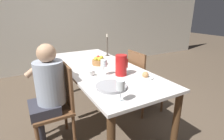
% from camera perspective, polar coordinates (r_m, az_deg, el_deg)
% --- Properties ---
extents(ground_plane, '(20.00, 20.00, 0.00)m').
position_cam_1_polar(ground_plane, '(2.63, -3.39, -15.24)').
color(ground_plane, brown).
extents(wall_back, '(10.00, 0.06, 2.60)m').
position_cam_1_polar(wall_back, '(4.62, -18.09, 15.83)').
color(wall_back, beige).
rests_on(wall_back, ground_plane).
extents(dining_table, '(0.87, 2.07, 0.77)m').
position_cam_1_polar(dining_table, '(2.32, -3.71, -1.27)').
color(dining_table, silver).
rests_on(dining_table, ground_plane).
extents(chair_person_side, '(0.42, 0.42, 0.94)m').
position_cam_1_polar(chair_person_side, '(2.07, -17.22, -10.47)').
color(chair_person_side, brown).
rests_on(chair_person_side, ground_plane).
extents(chair_opposite, '(0.42, 0.42, 0.94)m').
position_cam_1_polar(chair_opposite, '(2.62, 9.73, -3.53)').
color(chair_opposite, brown).
rests_on(chair_opposite, ground_plane).
extents(person_seated, '(0.39, 0.41, 1.17)m').
position_cam_1_polar(person_seated, '(1.97, -20.36, -5.88)').
color(person_seated, '#33333D').
rests_on(person_seated, ground_plane).
extents(red_pitcher, '(0.15, 0.13, 0.24)m').
position_cam_1_polar(red_pitcher, '(1.96, 2.99, 1.61)').
color(red_pitcher, red).
rests_on(red_pitcher, dining_table).
extents(wine_glass_water, '(0.07, 0.07, 0.18)m').
position_cam_1_polar(wine_glass_water, '(1.95, -2.70, 2.01)').
color(wine_glass_water, white).
rests_on(wine_glass_water, dining_table).
extents(wine_glass_juice, '(0.07, 0.07, 0.19)m').
position_cam_1_polar(wine_glass_juice, '(1.38, 2.78, -5.34)').
color(wine_glass_juice, white).
rests_on(wine_glass_juice, dining_table).
extents(teacup_near_person, '(0.15, 0.15, 0.07)m').
position_cam_1_polar(teacup_near_person, '(1.97, -7.25, -1.19)').
color(teacup_near_person, white).
rests_on(teacup_near_person, dining_table).
extents(serving_tray, '(0.30, 0.30, 0.03)m').
position_cam_1_polar(serving_tray, '(1.67, -0.22, -5.41)').
color(serving_tray, '#9E9EA3').
rests_on(serving_tray, dining_table).
extents(bread_plate, '(0.18, 0.18, 0.07)m').
position_cam_1_polar(bread_plate, '(1.94, 10.81, -1.97)').
color(bread_plate, white).
rests_on(bread_plate, dining_table).
extents(fruit_bowl, '(0.19, 0.19, 0.12)m').
position_cam_1_polar(fruit_bowl, '(2.38, -4.29, 2.93)').
color(fruit_bowl, '#9E6B3D').
rests_on(fruit_bowl, dining_table).
extents(candlestick_tall, '(0.06, 0.06, 0.35)m').
position_cam_1_polar(candlestick_tall, '(2.82, -1.55, 7.43)').
color(candlestick_tall, '#4C4238').
rests_on(candlestick_tall, dining_table).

